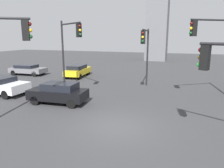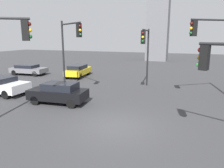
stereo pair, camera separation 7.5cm
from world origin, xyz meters
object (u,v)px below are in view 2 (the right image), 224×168
Objects in this scene: traffic_light_1 at (70,42)px; car_1 at (78,70)px; car_6 at (28,69)px; traffic_light_3 at (146,46)px; traffic_light_0 at (219,42)px; car_3 at (59,93)px.

traffic_light_1 is 1.34× the size of car_1.
traffic_light_1 is 1.34× the size of car_6.
car_6 is at bearing -105.12° from traffic_light_3.
car_1 is at bearing -55.46° from traffic_light_0.
car_3 is (0.74, -3.03, -3.39)m from traffic_light_1.
traffic_light_1 is 1.12× the size of traffic_light_3.
car_3 is 13.22m from car_6.
traffic_light_3 is 15.53m from car_6.
car_1 is at bearing 150.50° from traffic_light_1.
traffic_light_1 is 6.30m from traffic_light_3.
traffic_light_3 reaches higher than car_3.
traffic_light_0 is 21.08m from car_6.
traffic_light_0 is at bearing -117.99° from car_1.
traffic_light_3 reaches higher than car_1.
car_1 is 1.07× the size of car_3.
traffic_light_0 is 1.00× the size of traffic_light_1.
car_6 is at bearing -174.60° from traffic_light_1.
car_6 is (-20.27, 4.57, -3.55)m from traffic_light_0.
traffic_light_1 reaches higher than traffic_light_3.
traffic_light_0 is at bearing 41.14° from traffic_light_1.
traffic_light_3 is 8.21m from car_3.
car_6 is (-14.96, 2.73, -3.17)m from traffic_light_3.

